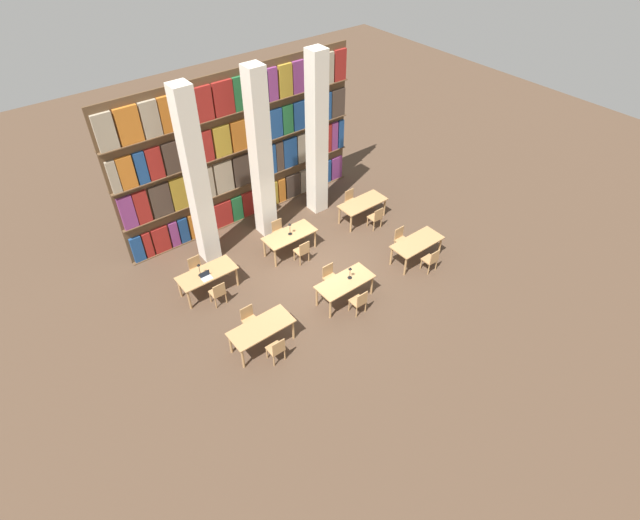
% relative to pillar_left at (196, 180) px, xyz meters
% --- Properties ---
extents(ground_plane, '(40.00, 40.00, 0.00)m').
position_rel_pillar_left_xyz_m(ground_plane, '(2.33, -3.01, -3.00)').
color(ground_plane, '#4C3828').
extents(bookshelf_bank, '(9.22, 0.35, 5.50)m').
position_rel_pillar_left_xyz_m(bookshelf_bank, '(2.33, 1.25, -0.31)').
color(bookshelf_bank, brown).
rests_on(bookshelf_bank, ground_plane).
extents(pillar_left, '(0.58, 0.58, 6.00)m').
position_rel_pillar_left_xyz_m(pillar_left, '(0.00, 0.00, 0.00)').
color(pillar_left, silver).
rests_on(pillar_left, ground_plane).
extents(pillar_center, '(0.58, 0.58, 6.00)m').
position_rel_pillar_left_xyz_m(pillar_center, '(2.33, 0.00, 0.00)').
color(pillar_center, silver).
rests_on(pillar_center, ground_plane).
extents(pillar_right, '(0.58, 0.58, 6.00)m').
position_rel_pillar_left_xyz_m(pillar_right, '(4.65, 0.00, 0.00)').
color(pillar_right, silver).
rests_on(pillar_right, ground_plane).
extents(reading_table_0, '(1.82, 0.81, 0.77)m').
position_rel_pillar_left_xyz_m(reading_table_0, '(-0.73, -4.44, -2.32)').
color(reading_table_0, tan).
rests_on(reading_table_0, ground_plane).
extents(chair_0, '(0.42, 0.40, 0.88)m').
position_rel_pillar_left_xyz_m(chair_0, '(-0.71, -5.13, -2.53)').
color(chair_0, tan).
rests_on(chair_0, ground_plane).
extents(chair_1, '(0.42, 0.40, 0.88)m').
position_rel_pillar_left_xyz_m(chair_1, '(-0.71, -3.74, -2.53)').
color(chair_1, tan).
rests_on(chair_1, ground_plane).
extents(reading_table_1, '(1.82, 0.81, 0.77)m').
position_rel_pillar_left_xyz_m(reading_table_1, '(2.26, -4.46, -2.32)').
color(reading_table_1, tan).
rests_on(reading_table_1, ground_plane).
extents(chair_2, '(0.42, 0.40, 0.88)m').
position_rel_pillar_left_xyz_m(chair_2, '(2.24, -5.15, -2.53)').
color(chair_2, tan).
rests_on(chair_2, ground_plane).
extents(chair_3, '(0.42, 0.40, 0.88)m').
position_rel_pillar_left_xyz_m(chair_3, '(2.24, -3.77, -2.53)').
color(chair_3, tan).
rests_on(chair_3, ground_plane).
extents(desk_lamp_0, '(0.14, 0.14, 0.42)m').
position_rel_pillar_left_xyz_m(desk_lamp_0, '(2.47, -4.43, -1.94)').
color(desk_lamp_0, black).
rests_on(desk_lamp_0, reading_table_1).
extents(reading_table_2, '(1.82, 0.81, 0.77)m').
position_rel_pillar_left_xyz_m(reading_table_2, '(5.38, -4.48, -2.32)').
color(reading_table_2, tan).
rests_on(reading_table_2, ground_plane).
extents(chair_4, '(0.42, 0.40, 0.88)m').
position_rel_pillar_left_xyz_m(chair_4, '(5.36, -5.17, -2.53)').
color(chair_4, tan).
rests_on(chair_4, ground_plane).
extents(chair_5, '(0.42, 0.40, 0.88)m').
position_rel_pillar_left_xyz_m(chair_5, '(5.36, -3.78, -2.53)').
color(chair_5, tan).
rests_on(chair_5, ground_plane).
extents(reading_table_3, '(1.82, 0.81, 0.77)m').
position_rel_pillar_left_xyz_m(reading_table_3, '(-0.85, -1.54, -2.32)').
color(reading_table_3, tan).
rests_on(reading_table_3, ground_plane).
extents(chair_6, '(0.42, 0.40, 0.88)m').
position_rel_pillar_left_xyz_m(chair_6, '(-0.88, -2.23, -2.53)').
color(chair_6, tan).
rests_on(chair_6, ground_plane).
extents(chair_7, '(0.42, 0.40, 0.88)m').
position_rel_pillar_left_xyz_m(chair_7, '(-0.88, -0.85, -2.53)').
color(chair_7, tan).
rests_on(chair_7, ground_plane).
extents(desk_lamp_1, '(0.14, 0.14, 0.47)m').
position_rel_pillar_left_xyz_m(desk_lamp_1, '(-1.05, -1.53, -1.91)').
color(desk_lamp_1, black).
rests_on(desk_lamp_1, reading_table_3).
extents(laptop, '(0.32, 0.22, 0.21)m').
position_rel_pillar_left_xyz_m(laptop, '(-0.97, -1.75, -2.19)').
color(laptop, silver).
rests_on(laptop, reading_table_3).
extents(reading_table_4, '(1.82, 0.81, 0.77)m').
position_rel_pillar_left_xyz_m(reading_table_4, '(2.29, -1.53, -2.32)').
color(reading_table_4, tan).
rests_on(reading_table_4, ground_plane).
extents(chair_8, '(0.42, 0.40, 0.88)m').
position_rel_pillar_left_xyz_m(chair_8, '(2.31, -2.22, -2.53)').
color(chair_8, tan).
rests_on(chair_8, ground_plane).
extents(chair_9, '(0.42, 0.40, 0.88)m').
position_rel_pillar_left_xyz_m(chair_9, '(2.31, -0.84, -2.53)').
color(chair_9, tan).
rests_on(chair_9, ground_plane).
extents(desk_lamp_2, '(0.14, 0.14, 0.45)m').
position_rel_pillar_left_xyz_m(desk_lamp_2, '(2.30, -1.54, -1.92)').
color(desk_lamp_2, black).
rests_on(desk_lamp_2, reading_table_4).
extents(reading_table_5, '(1.82, 0.81, 0.77)m').
position_rel_pillar_left_xyz_m(reading_table_5, '(5.50, -1.63, -2.32)').
color(reading_table_5, tan).
rests_on(reading_table_5, ground_plane).
extents(chair_10, '(0.42, 0.40, 0.88)m').
position_rel_pillar_left_xyz_m(chair_10, '(5.55, -2.32, -2.53)').
color(chair_10, tan).
rests_on(chair_10, ground_plane).
extents(chair_11, '(0.42, 0.40, 0.88)m').
position_rel_pillar_left_xyz_m(chair_11, '(5.55, -0.94, -2.53)').
color(chair_11, tan).
rests_on(chair_11, ground_plane).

